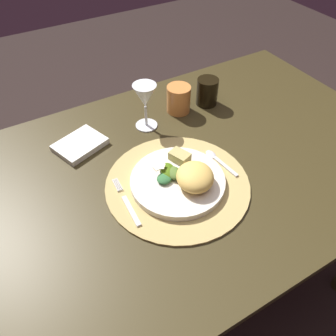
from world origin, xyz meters
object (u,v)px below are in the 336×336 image
spoon (217,159)px  napkin (80,145)px  wine_glass (145,98)px  amber_tumbler (179,99)px  dining_table (175,195)px  dinner_plate (178,181)px  dark_tumbler (207,92)px  fork (127,203)px

spoon → napkin: 0.40m
wine_glass → amber_tumbler: wine_glass is taller
dining_table → dinner_plate: bearing=-116.0°
dinner_plate → dark_tumbler: size_ratio=2.73×
fork → napkin: napkin is taller
dinner_plate → fork: bearing=179.0°
napkin → wine_glass: size_ratio=0.94×
dinner_plate → napkin: 0.32m
napkin → dining_table: bearing=-47.5°
dining_table → spoon: (0.11, -0.04, 0.13)m
dining_table → amber_tumbler: bearing=56.8°
amber_tumbler → dark_tumbler: dark_tumbler is taller
dining_table → napkin: bearing=132.5°
fork → napkin: 0.27m
spoon → napkin: napkin is taller
dark_tumbler → dinner_plate: bearing=-135.8°
wine_glass → napkin: bearing=177.7°
wine_glass → spoon: bearing=-68.7°
amber_tumbler → dinner_plate: bearing=-121.8°
dinner_plate → wine_glass: (0.05, 0.27, 0.09)m
spoon → amber_tumbler: 0.27m
dark_tumbler → napkin: bearing=180.0°
dining_table → dinner_plate: dinner_plate is taller
amber_tumbler → dark_tumbler: (0.11, -0.01, 0.00)m
dining_table → napkin: napkin is taller
napkin → amber_tumbler: 0.35m
wine_glass → amber_tumbler: size_ratio=1.64×
dinner_plate → dark_tumbler: (0.28, 0.28, 0.03)m
spoon → fork: bearing=-176.1°
napkin → dark_tumbler: (0.45, -0.00, 0.04)m
dining_table → napkin: 0.32m
fork → wine_glass: bearing=54.0°
wine_glass → amber_tumbler: (0.13, 0.02, -0.06)m
napkin → wine_glass: (0.22, -0.01, 0.10)m
fork → dark_tumbler: 0.51m
dining_table → wine_glass: (0.02, 0.21, 0.22)m
fork → dark_tumbler: size_ratio=1.84×
fork → amber_tumbler: (0.32, 0.28, 0.04)m
dining_table → spoon: spoon is taller
dinner_plate → amber_tumbler: amber_tumbler is taller
napkin → amber_tumbler: bearing=1.9°
dinner_plate → amber_tumbler: 0.34m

